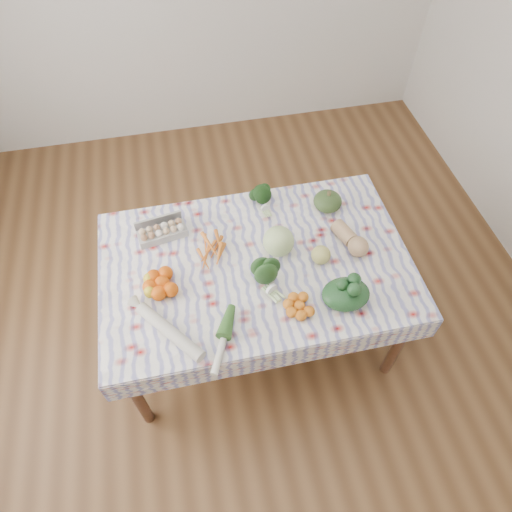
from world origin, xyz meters
TOP-DOWN VIEW (x-y plane):
  - ground at (0.00, 0.00)m, footprint 4.50×4.50m
  - dining_table at (0.00, 0.00)m, footprint 1.60×1.00m
  - tablecloth at (0.00, 0.00)m, footprint 1.66×1.06m
  - egg_carton at (-0.47, 0.28)m, footprint 0.28×0.15m
  - carrot_bunch at (-0.22, 0.12)m, footprint 0.23×0.22m
  - kale_bunch at (0.12, 0.39)m, footprint 0.16×0.15m
  - kabocha_squash at (0.49, 0.31)m, footprint 0.21×0.21m
  - cabbage at (0.13, 0.05)m, footprint 0.21×0.21m
  - butternut_squash at (0.53, 0.02)m, footprint 0.19×0.27m
  - orange_cluster at (-0.50, -0.06)m, footprint 0.28×0.28m
  - broccoli at (0.01, -0.16)m, footprint 0.21×0.21m
  - mandarin_cluster at (0.15, -0.32)m, footprint 0.20×0.20m
  - grapefruit at (0.34, -0.06)m, footprint 0.11×0.11m
  - spinach_bag at (0.39, -0.32)m, footprint 0.28×0.24m
  - daikon at (-0.49, -0.34)m, footprint 0.32×0.38m
  - leek at (-0.25, -0.43)m, footprint 0.17×0.33m

SIDE VIEW (x-z plane):
  - ground at x=0.00m, z-range 0.00..0.00m
  - dining_table at x=0.00m, z-range 0.30..1.05m
  - tablecloth at x=0.00m, z-range 0.75..0.76m
  - carrot_bunch at x=-0.22m, z-range 0.76..0.80m
  - leek at x=-0.25m, z-range 0.76..0.80m
  - mandarin_cluster at x=0.15m, z-range 0.76..0.82m
  - daikon at x=-0.49m, z-range 0.76..0.82m
  - egg_carton at x=-0.47m, z-range 0.76..0.83m
  - orange_cluster at x=-0.50m, z-range 0.76..0.84m
  - grapefruit at x=0.34m, z-range 0.76..0.87m
  - spinach_bag at x=0.39m, z-range 0.76..0.87m
  - kabocha_squash at x=0.49m, z-range 0.76..0.87m
  - butternut_squash at x=0.53m, z-range 0.76..0.87m
  - broccoli at x=0.01m, z-range 0.76..0.88m
  - kale_bunch at x=0.12m, z-range 0.76..0.88m
  - cabbage at x=0.13m, z-range 0.76..0.93m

